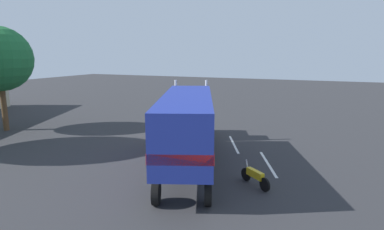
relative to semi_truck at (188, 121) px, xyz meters
name	(u,v)px	position (x,y,z in m)	size (l,w,h in m)	color
ground_plane	(193,136)	(5.73, 2.02, -2.52)	(120.00, 120.00, 0.00)	#2D2D30
lane_stripe_near	(234,144)	(4.80, -1.48, -2.52)	(4.40, 0.16, 0.01)	silver
lane_stripe_mid	(268,164)	(1.60, -4.43, -2.52)	(4.40, 0.16, 0.01)	silver
semi_truck	(188,121)	(0.00, 0.00, 0.00)	(14.10, 7.42, 4.50)	silver
person_bystander	(155,132)	(2.52, 3.66, -1.63)	(0.42, 0.48, 1.63)	#2D3347
motorcycle	(255,176)	(-1.83, -4.35, -2.04)	(1.43, 1.68, 1.12)	black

